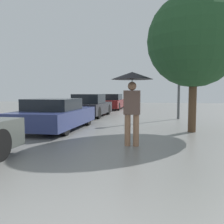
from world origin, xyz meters
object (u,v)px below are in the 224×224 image
object	(u,v)px
pedestrian	(132,88)
parked_car_second	(55,115)
parked_car_farthest	(112,102)
street_lamp	(179,64)
parked_car_third	(90,106)
tree	(194,41)

from	to	relation	value
pedestrian	parked_car_second	bearing A→B (deg)	143.91
pedestrian	parked_car_farthest	size ratio (longest dim) A/B	0.42
parked_car_second	parked_car_farthest	distance (m)	10.92
street_lamp	parked_car_second	bearing A→B (deg)	-136.30
parked_car_third	parked_car_farthest	distance (m)	6.01
parked_car_second	parked_car_third	distance (m)	4.91
parked_car_farthest	tree	xyz separation A→B (m)	(4.88, -10.56, 2.53)
parked_car_second	street_lamp	world-z (taller)	street_lamp
parked_car_third	street_lamp	distance (m)	5.26
tree	street_lamp	distance (m)	4.13
pedestrian	parked_car_third	xyz separation A→B (m)	(-3.19, 7.16, -0.90)
pedestrian	parked_car_second	xyz separation A→B (m)	(-3.08, 2.25, -0.94)
pedestrian	tree	size ratio (longest dim) A/B	0.40
pedestrian	tree	distance (m)	3.53
tree	parked_car_farthest	bearing A→B (deg)	114.78
parked_car_third	parked_car_second	bearing A→B (deg)	-88.73
parked_car_third	tree	distance (m)	7.19
parked_car_farthest	parked_car_second	bearing A→B (deg)	-89.88
pedestrian	parked_car_farthest	xyz separation A→B (m)	(-3.11, 13.17, -0.92)
pedestrian	parked_car_farthest	world-z (taller)	pedestrian
parked_car_second	parked_car_farthest	xyz separation A→B (m)	(-0.02, 10.92, 0.02)
parked_car_second	parked_car_third	size ratio (longest dim) A/B	1.02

